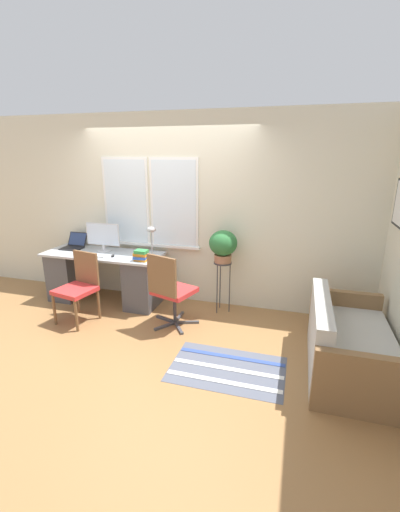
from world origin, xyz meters
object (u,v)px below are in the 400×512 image
(desk_lamp, at_px, (151,233))
(book_stack, at_px, (141,256))
(mouse, at_px, (113,256))
(couch_loveseat, at_px, (347,346))
(monitor, at_px, (103,236))
(desk_chair_wooden, at_px, (79,285))
(laptop, at_px, (74,245))
(office_chair_swivel, at_px, (170,289))
(keyboard, at_px, (95,255))
(plant_stand, at_px, (223,269))
(potted_plant, at_px, (223,245))

(desk_lamp, bearing_deg, book_stack, -102.34)
(mouse, height_order, couch_loveseat, mouse)
(desk_lamp, height_order, book_stack, desk_lamp)
(monitor, relative_size, desk_chair_wooden, 0.58)
(book_stack, bearing_deg, monitor, 159.99)
(laptop, distance_m, book_stack, 1.31)
(monitor, relative_size, desk_lamp, 1.25)
(monitor, height_order, desk_chair_wooden, monitor)
(desk_chair_wooden, xyz_separation_m, office_chair_swivel, (1.22, 0.16, 0.03))
(keyboard, bearing_deg, book_stack, -1.27)
(monitor, xyz_separation_m, plant_stand, (1.79, 0.06, -0.35))
(laptop, xyz_separation_m, plant_stand, (2.33, 0.02, -0.18))
(potted_plant, bearing_deg, mouse, -169.49)
(couch_loveseat, xyz_separation_m, potted_plant, (-1.52, 0.98, 0.71))
(desk_lamp, bearing_deg, potted_plant, 4.56)
(office_chair_swivel, xyz_separation_m, plant_stand, (0.53, 0.62, 0.11))
(office_chair_swivel, height_order, couch_loveseat, office_chair_swivel)
(book_stack, relative_size, office_chair_swivel, 0.21)
(keyboard, bearing_deg, desk_lamp, 16.34)
(monitor, height_order, keyboard, monitor)
(keyboard, xyz_separation_m, mouse, (0.27, 0.03, 0.01))
(monitor, xyz_separation_m, keyboard, (0.01, -0.25, -0.22))
(monitor, xyz_separation_m, book_stack, (0.73, -0.27, -0.16))
(potted_plant, bearing_deg, book_stack, -162.95)
(couch_loveseat, bearing_deg, desk_lamp, 70.33)
(mouse, xyz_separation_m, desk_chair_wooden, (-0.23, -0.50, -0.28))
(monitor, bearing_deg, office_chair_swivel, -24.13)
(keyboard, xyz_separation_m, plant_stand, (1.78, 0.31, -0.14))
(keyboard, bearing_deg, desk_chair_wooden, -86.14)
(desk_lamp, xyz_separation_m, desk_chair_wooden, (-0.75, -0.70, -0.60))
(book_stack, xyz_separation_m, office_chair_swivel, (0.53, -0.30, -0.31))
(keyboard, xyz_separation_m, office_chair_swivel, (1.26, -0.31, -0.25))
(keyboard, height_order, desk_chair_wooden, desk_chair_wooden)
(laptop, xyz_separation_m, monitor, (0.54, -0.03, 0.18))
(desk_lamp, bearing_deg, plant_stand, 4.56)
(laptop, bearing_deg, monitor, -3.44)
(keyboard, xyz_separation_m, desk_chair_wooden, (0.03, -0.47, -0.27))
(keyboard, height_order, book_stack, book_stack)
(laptop, bearing_deg, book_stack, -13.23)
(mouse, xyz_separation_m, plant_stand, (1.52, 0.28, -0.15))
(keyboard, relative_size, office_chair_swivel, 0.35)
(laptop, height_order, plant_stand, laptop)
(keyboard, distance_m, office_chair_swivel, 1.32)
(monitor, distance_m, couch_loveseat, 3.51)
(monitor, height_order, potted_plant, monitor)
(laptop, height_order, book_stack, laptop)
(mouse, bearing_deg, desk_lamp, 21.46)
(monitor, bearing_deg, desk_chair_wooden, -86.85)
(laptop, distance_m, plant_stand, 2.34)
(mouse, relative_size, desk_chair_wooden, 0.07)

